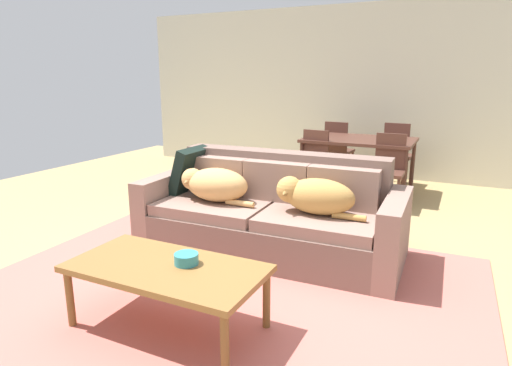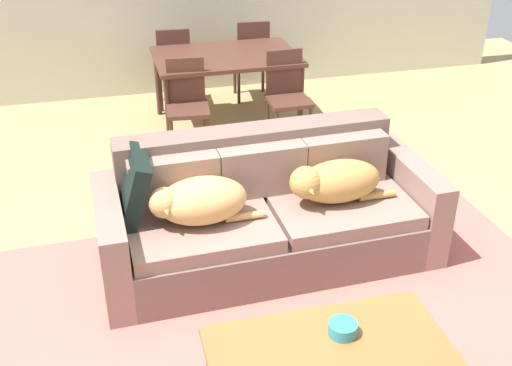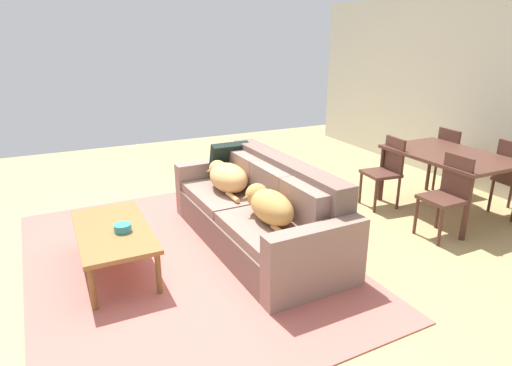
# 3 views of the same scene
# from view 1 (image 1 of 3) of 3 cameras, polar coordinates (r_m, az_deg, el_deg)

# --- Properties ---
(ground_plane) EXTENTS (10.00, 10.00, 0.00)m
(ground_plane) POSITION_cam_1_polar(r_m,az_deg,el_deg) (3.88, -0.35, -10.52)
(ground_plane) COLOR tan
(back_partition) EXTENTS (8.00, 0.12, 2.70)m
(back_partition) POSITION_cam_1_polar(r_m,az_deg,el_deg) (7.34, 13.87, 11.50)
(back_partition) COLOR beige
(back_partition) RESTS_ON ground
(area_rug) EXTENTS (3.87, 2.96, 0.01)m
(area_rug) POSITION_cam_1_polar(r_m,az_deg,el_deg) (3.46, -3.98, -13.57)
(area_rug) COLOR #C1655A
(area_rug) RESTS_ON ground
(couch) EXTENTS (2.41, 1.04, 0.89)m
(couch) POSITION_cam_1_polar(r_m,az_deg,el_deg) (4.05, 2.06, -4.25)
(couch) COLOR #73594F
(couch) RESTS_ON ground
(dog_on_left_cushion) EXTENTS (0.77, 0.40, 0.31)m
(dog_on_left_cushion) POSITION_cam_1_polar(r_m,az_deg,el_deg) (4.06, -5.48, -0.17)
(dog_on_left_cushion) COLOR tan
(dog_on_left_cushion) RESTS_ON couch
(dog_on_right_cushion) EXTENTS (0.78, 0.36, 0.31)m
(dog_on_right_cushion) POSITION_cam_1_polar(r_m,az_deg,el_deg) (3.70, 7.60, -1.63)
(dog_on_right_cushion) COLOR #C08D48
(dog_on_right_cushion) RESTS_ON couch
(throw_pillow_by_left_arm) EXTENTS (0.24, 0.47, 0.48)m
(throw_pillow_by_left_arm) POSITION_cam_1_polar(r_m,az_deg,el_deg) (4.43, -8.70, 1.60)
(throw_pillow_by_left_arm) COLOR black
(throw_pillow_by_left_arm) RESTS_ON couch
(coffee_table) EXTENTS (1.25, 0.64, 0.44)m
(coffee_table) POSITION_cam_1_polar(r_m,az_deg,el_deg) (2.87, -11.66, -11.34)
(coffee_table) COLOR olive
(coffee_table) RESTS_ON ground
(bowl_on_coffee_table) EXTENTS (0.15, 0.15, 0.07)m
(bowl_on_coffee_table) POSITION_cam_1_polar(r_m,az_deg,el_deg) (2.83, -9.12, -9.78)
(bowl_on_coffee_table) COLOR teal
(bowl_on_coffee_table) RESTS_ON coffee_table
(dining_table) EXTENTS (1.46, 0.98, 0.76)m
(dining_table) POSITION_cam_1_polar(r_m,az_deg,el_deg) (6.19, 13.37, 5.12)
(dining_table) COLOR #522F25
(dining_table) RESTS_ON ground
(dining_chair_near_left) EXTENTS (0.44, 0.44, 0.90)m
(dining_chair_near_left) POSITION_cam_1_polar(r_m,az_deg,el_deg) (5.85, 7.33, 2.92)
(dining_chair_near_left) COLOR #522F25
(dining_chair_near_left) RESTS_ON ground
(dining_chair_near_right) EXTENTS (0.40, 0.40, 0.91)m
(dining_chair_near_right) POSITION_cam_1_polar(r_m,az_deg,el_deg) (5.60, 16.91, 2.00)
(dining_chair_near_right) COLOR #522F25
(dining_chair_near_right) RESTS_ON ground
(dining_chair_far_left) EXTENTS (0.43, 0.43, 0.92)m
(dining_chair_far_left) POSITION_cam_1_polar(r_m,az_deg,el_deg) (6.92, 10.65, 4.57)
(dining_chair_far_left) COLOR #522F25
(dining_chair_far_left) RESTS_ON ground
(dining_chair_far_right) EXTENTS (0.43, 0.43, 0.94)m
(dining_chair_far_right) POSITION_cam_1_polar(r_m,az_deg,el_deg) (6.75, 18.01, 3.93)
(dining_chair_far_right) COLOR #522F25
(dining_chair_far_right) RESTS_ON ground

